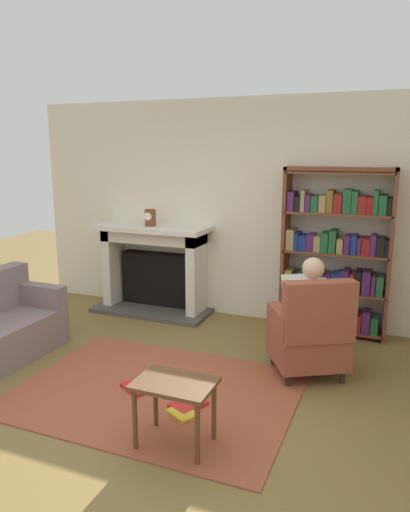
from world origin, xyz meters
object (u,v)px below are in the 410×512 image
at_px(fireplace, 155,266).
at_px(bookshelf, 336,255).
at_px(side_table, 175,392).
at_px(armchair_reading, 311,334).
at_px(seated_reader, 307,309).
at_px(mantel_clock, 150,218).

relative_size(fireplace, bookshelf, 0.81).
bearing_deg(bookshelf, side_table, -105.51).
bearing_deg(armchair_reading, seated_reader, -90.00).
relative_size(fireplace, mantel_clock, 7.25).
relative_size(bookshelf, side_table, 3.39).
distance_m(fireplace, armchair_reading, 2.54).
relative_size(fireplace, side_table, 2.73).
bearing_deg(mantel_clock, seated_reader, -24.25).
bearing_deg(seated_reader, bookshelf, -125.28).
xyz_separation_m(fireplace, armchair_reading, (2.24, -1.19, -0.18)).
bearing_deg(armchair_reading, fireplace, -57.92).
height_order(bookshelf, seated_reader, bookshelf).
height_order(mantel_clock, armchair_reading, mantel_clock).
bearing_deg(seated_reader, side_table, 37.56).
xyz_separation_m(fireplace, mantel_clock, (0.00, -0.10, 0.65)).
xyz_separation_m(mantel_clock, armchair_reading, (2.24, -1.08, -0.82)).
distance_m(bookshelf, armchair_reading, 1.32).
distance_m(mantel_clock, seated_reader, 2.47).
relative_size(mantel_clock, bookshelf, 0.11).
bearing_deg(fireplace, seated_reader, -26.40).
relative_size(bookshelf, seated_reader, 1.67).
height_order(fireplace, side_table, fireplace).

